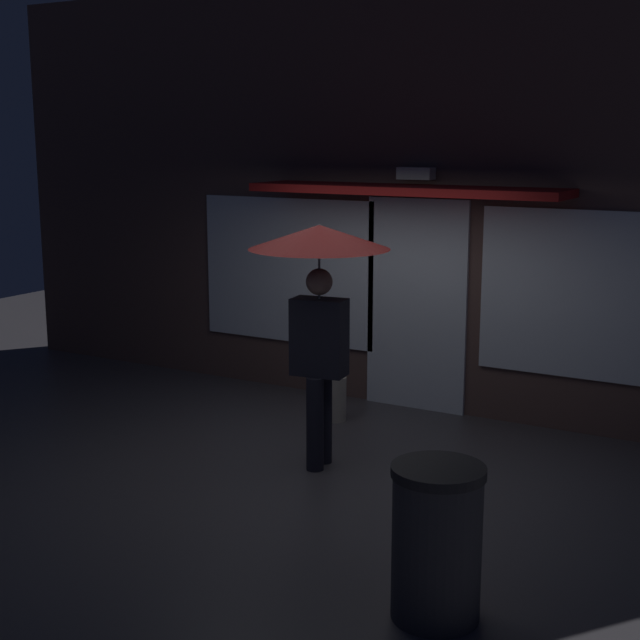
% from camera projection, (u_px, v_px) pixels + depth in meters
% --- Properties ---
extents(ground_plane, '(18.00, 18.00, 0.00)m').
position_uv_depth(ground_plane, '(310.00, 472.00, 7.78)').
color(ground_plane, '#423F44').
extents(building_facade, '(10.75, 1.00, 4.42)m').
position_uv_depth(building_facade, '(425.00, 199.00, 9.33)').
color(building_facade, brown).
rests_on(building_facade, ground).
extents(person_with_umbrella, '(1.19, 1.19, 2.10)m').
position_uv_depth(person_with_umbrella, '(319.00, 274.00, 7.61)').
color(person_with_umbrella, black).
rests_on(person_with_umbrella, ground).
extents(sidewalk_bollard, '(0.21, 0.21, 0.45)m').
position_uv_depth(sidewalk_bollard, '(336.00, 399.00, 9.16)').
color(sidewalk_bollard, '#B2A899').
rests_on(sidewalk_bollard, ground).
extents(trash_bin, '(0.56, 0.56, 0.95)m').
position_uv_depth(trash_bin, '(437.00, 542.00, 5.36)').
color(trash_bin, '#2D2D33').
rests_on(trash_bin, ground).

